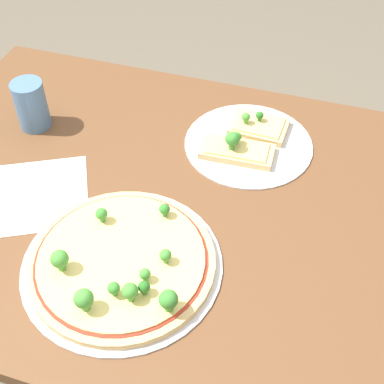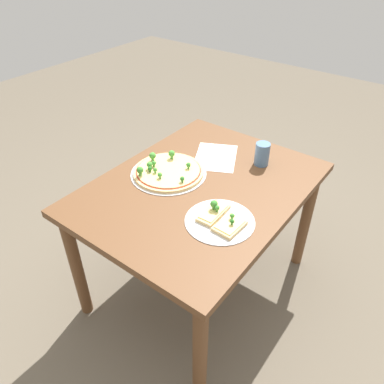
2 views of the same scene
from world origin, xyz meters
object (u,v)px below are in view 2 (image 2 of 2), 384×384
object	(u,v)px
pizza_tray_whole	(168,171)
pizza_tray_slice	(220,219)
drinking_cup	(262,154)
dining_table	(200,201)

from	to	relation	value
pizza_tray_whole	pizza_tray_slice	bearing A→B (deg)	-109.29
pizza_tray_slice	drinking_cup	bearing A→B (deg)	9.40
dining_table	pizza_tray_whole	world-z (taller)	pizza_tray_whole
dining_table	drinking_cup	xyz separation A→B (m)	(0.34, -0.14, 0.15)
drinking_cup	dining_table	bearing A→B (deg)	157.97
dining_table	pizza_tray_whole	distance (m)	0.22
pizza_tray_whole	dining_table	bearing A→B (deg)	-84.85
dining_table	pizza_tray_whole	xyz separation A→B (m)	(-0.02, 0.19, 0.11)
pizza_tray_whole	drinking_cup	world-z (taller)	drinking_cup
pizza_tray_whole	pizza_tray_slice	xyz separation A→B (m)	(-0.14, -0.41, -0.00)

